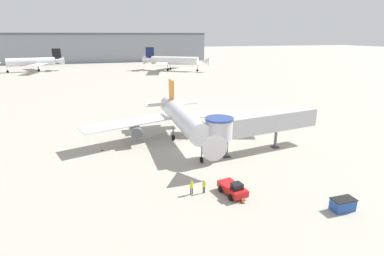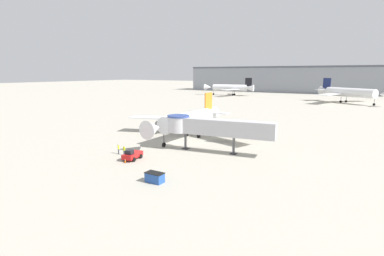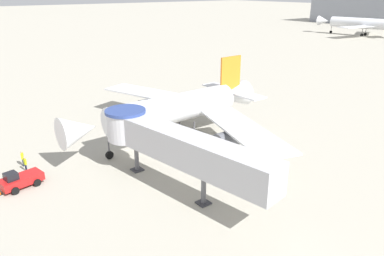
# 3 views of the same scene
# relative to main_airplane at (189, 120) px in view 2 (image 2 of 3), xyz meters

# --- Properties ---
(ground_plane) EXTENTS (800.00, 800.00, 0.00)m
(ground_plane) POSITION_rel_main_airplane_xyz_m (-0.21, -4.58, -3.96)
(ground_plane) COLOR #A8A393
(main_airplane) EXTENTS (33.71, 25.68, 9.35)m
(main_airplane) POSITION_rel_main_airplane_xyz_m (0.00, 0.00, 0.00)
(main_airplane) COLOR silver
(main_airplane) RESTS_ON ground_plane
(jet_bridge) EXTENTS (19.71, 5.90, 6.23)m
(jet_bridge) POSITION_rel_main_airplane_xyz_m (9.26, -7.51, 0.59)
(jet_bridge) COLOR #B7B7BC
(jet_bridge) RESTS_ON ground_plane
(pushback_tug_red) EXTENTS (2.57, 4.04, 1.77)m
(pushback_tug_red) POSITION_rel_main_airplane_xyz_m (0.60, -18.65, -3.18)
(pushback_tug_red) COLOR red
(pushback_tug_red) RESTS_ON ground_plane
(service_container_blue) EXTENTS (2.47, 1.40, 1.30)m
(service_container_blue) POSITION_rel_main_airplane_xyz_m (10.18, -24.88, -3.30)
(service_container_blue) COLOR #234C9E
(service_container_blue) RESTS_ON ground_plane
(traffic_cone_apron_front) EXTENTS (0.40, 0.40, 0.67)m
(traffic_cone_apron_front) POSITION_rel_main_airplane_xyz_m (0.88, -20.59, -3.64)
(traffic_cone_apron_front) COLOR black
(traffic_cone_apron_front) RESTS_ON ground_plane
(traffic_cone_port_wing) EXTENTS (0.36, 0.36, 0.60)m
(traffic_cone_port_wing) POSITION_rel_main_airplane_xyz_m (-13.40, -0.08, -3.67)
(traffic_cone_port_wing) COLOR black
(traffic_cone_port_wing) RESTS_ON ground_plane
(ground_crew_marshaller) EXTENTS (0.35, 0.25, 1.64)m
(ground_crew_marshaller) POSITION_rel_main_airplane_xyz_m (-2.44, -17.33, -3.02)
(ground_crew_marshaller) COLOR #1E2338
(ground_crew_marshaller) RESTS_ON ground_plane
(ground_crew_wing_walker) EXTENTS (0.38, 0.33, 1.73)m
(ground_crew_wing_walker) POSITION_rel_main_airplane_xyz_m (-3.89, -17.21, -2.96)
(ground_crew_wing_walker) COLOR #1E2338
(ground_crew_wing_walker) RESTS_ON ground_plane
(background_jet_black_tail) EXTENTS (31.82, 32.25, 10.86)m
(background_jet_black_tail) POSITION_rel_main_airplane_xyz_m (-43.55, 118.90, 0.80)
(background_jet_black_tail) COLOR silver
(background_jet_black_tail) RESTS_ON ground_plane
(background_jet_navy_tail) EXTENTS (32.24, 32.13, 11.36)m
(background_jet_navy_tail) POSITION_rel_main_airplane_xyz_m (23.06, 102.90, 1.01)
(background_jet_navy_tail) COLOR white
(background_jet_navy_tail) RESTS_ON ground_plane
(terminal_building) EXTENTS (153.92, 24.02, 18.50)m
(terminal_building) POSITION_rel_main_airplane_xyz_m (-17.92, 170.42, 5.30)
(terminal_building) COLOR gray
(terminal_building) RESTS_ON ground_plane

